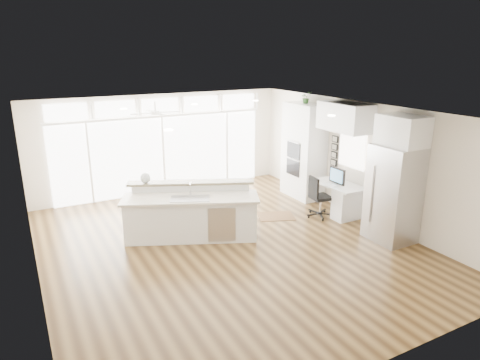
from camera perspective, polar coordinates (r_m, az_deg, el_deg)
floor at (r=8.83m, az=-1.63°, el=-8.69°), size 7.00×8.00×0.02m
ceiling at (r=8.04m, az=-1.80°, el=9.00°), size 7.00×8.00×0.02m
wall_back at (r=11.93m, az=-10.39°, el=4.77°), size 7.00×0.04×2.70m
wall_front at (r=5.33m, az=18.38°, el=-11.46°), size 7.00×0.04×2.70m
wall_left at (r=7.54m, az=-26.29°, el=-3.93°), size 0.04×8.00×2.70m
wall_right at (r=10.32m, az=15.94°, el=2.50°), size 0.04×8.00×2.70m
glass_wall at (r=11.94m, az=-10.23°, el=3.31°), size 5.80×0.06×2.08m
transom_row at (r=11.71m, az=-10.57°, el=9.65°), size 5.90×0.06×0.40m
desk_window at (r=10.46m, az=14.74°, el=3.91°), size 0.04×0.85×0.85m
ceiling_fan at (r=10.47m, az=-11.26°, el=9.33°), size 1.16×1.16×0.32m
recessed_lights at (r=8.22m, az=-2.43°, el=9.03°), size 3.40×3.00×0.02m
oven_cabinet at (r=11.46m, az=8.49°, el=3.86°), size 0.64×1.20×2.50m
desk_nook at (r=10.56m, az=12.95°, el=-2.45°), size 0.72×1.30×0.76m
upper_cabinets at (r=10.12m, az=13.86°, el=8.17°), size 0.64×1.30×0.64m
refrigerator at (r=9.25m, az=19.77°, el=-1.76°), size 0.76×0.90×2.00m
fridge_cabinet at (r=8.99m, az=20.85°, el=6.18°), size 0.64×0.90×0.60m
framed_photos at (r=10.94m, az=12.49°, el=3.82°), size 0.06×0.22×0.80m
kitchen_island at (r=8.98m, az=-6.56°, el=-4.41°), size 2.99×2.11×1.11m
rug at (r=10.29m, az=4.83°, el=-4.82°), size 1.00×0.87×0.01m
office_chair at (r=10.26m, az=10.72°, el=-2.22°), size 0.57×0.53×0.99m
fishbowl at (r=9.24m, az=-12.50°, el=0.27°), size 0.27×0.27×0.22m
monitor at (r=10.33m, az=12.83°, el=0.58°), size 0.09×0.51×0.43m
keyboard at (r=10.28m, az=12.04°, el=-0.64°), size 0.13×0.31×0.02m
potted_plant at (r=11.24m, az=8.80°, el=10.66°), size 0.28×0.31×0.23m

